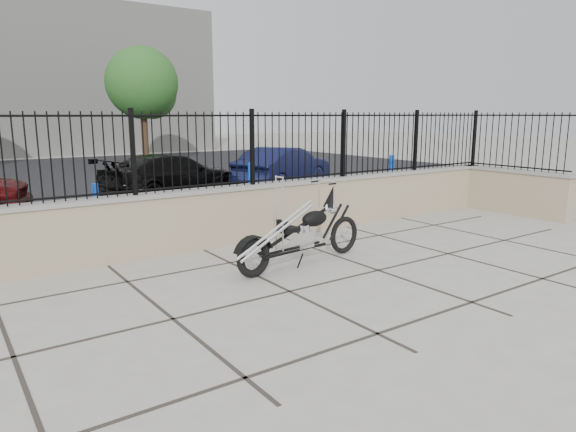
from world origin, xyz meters
The scene contains 13 objects.
ground_plane centered at (0.00, 0.00, 0.00)m, with size 90.00×90.00×0.00m, color #99968E.
parking_lot centered at (0.00, 12.50, 0.00)m, with size 30.00×30.00×0.00m, color black.
retaining_wall centered at (0.00, 2.50, 0.48)m, with size 14.00×0.36×0.96m, color gray.
wall_return centered at (6.85, 1.30, 0.48)m, with size 0.36×2.50×0.96m, color gray.
iron_fence centered at (0.00, 2.50, 1.56)m, with size 14.00×0.08×1.20m, color black.
fence_return centered at (6.85, 1.30, 1.56)m, with size 0.08×2.30×1.20m, color black.
chopper_motorcycle centered at (0.77, 0.83, 0.67)m, with size 2.22×0.39×1.33m, color black, non-canonical shape.
car_black centered at (1.71, 7.72, 0.56)m, with size 1.58×3.88×1.13m, color black.
car_blue centered at (5.10, 7.54, 0.59)m, with size 1.26×3.60×1.19m, color #0F1437.
bollard_a centered at (-1.13, 4.24, 0.47)m, with size 0.11×0.11×0.95m, color blue.
bollard_b centered at (2.49, 5.05, 0.52)m, with size 0.13×0.13×1.05m, color blue.
bollard_c centered at (6.33, 4.43, 0.55)m, with size 0.13×0.13×1.09m, color #0C35B7.
tree_right centered at (4.29, 16.87, 3.56)m, with size 3.01×3.01×5.08m.
Camera 1 is at (-3.42, -4.85, 2.12)m, focal length 32.00 mm.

